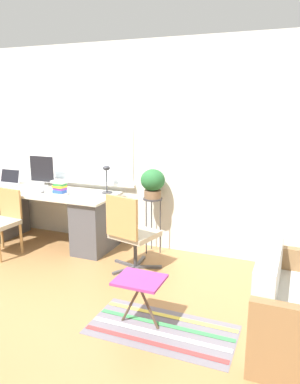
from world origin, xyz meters
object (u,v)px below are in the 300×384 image
desk_lamp (107,175)px  mouse (43,191)px  monitor (42,170)px  desk_chair_wooden (3,220)px  office_chair_swivel (131,232)px  potted_plant (153,182)px  keyboard (28,191)px  folding_stool (140,283)px  laptop (6,182)px  plant_stand (153,206)px  book_stack (60,188)px

desk_lamp → mouse: bearing=-158.1°
monitor → desk_lamp: 1.04m
desk_chair_wooden → office_chair_swivel: 1.77m
office_chair_swivel → potted_plant: size_ratio=2.48×
mouse → monitor: bearing=126.3°
keyboard → desk_chair_wooden: 0.53m
desk_lamp → desk_chair_wooden: size_ratio=0.44×
mouse → folding_stool: mouse is taller
keyboard → mouse: mouse is taller
desk_lamp → folding_stool: (1.18, -1.60, -0.58)m
laptop → desk_chair_wooden: 0.88m
folding_stool → office_chair_swivel: bearing=118.9°
keyboard → plant_stand: (1.70, 0.35, -0.12)m
book_stack → potted_plant: 1.22m
mouse → plant_stand: bearing=12.8°
desk_chair_wooden → office_chair_swivel: size_ratio=0.90×
folding_stool → desk_lamp: bearing=126.5°
book_stack → plant_stand: 1.24m
keyboard → book_stack: 0.54m
desk_lamp → folding_stool: bearing=-53.5°
potted_plant → folding_stool: bearing=-72.0°
laptop → desk_lamp: size_ratio=0.96×
laptop → keyboard: 0.62m
desk_lamp → desk_chair_wooden: (-1.12, -0.77, -0.53)m
book_stack → office_chair_swivel: book_stack is taller
desk_lamp → book_stack: 0.63m
keyboard → office_chair_swivel: bearing=-9.4°
office_chair_swivel → folding_stool: size_ratio=2.06×
desk_chair_wooden → plant_stand: bearing=28.7°
book_stack → folding_stool: book_stack is taller
potted_plant → folding_stool: (0.52, -1.61, -0.54)m
monitor → plant_stand: (1.70, 0.02, -0.35)m
desk_lamp → office_chair_swivel: (0.64, -0.62, -0.51)m
laptop → book_stack: laptop is taller
desk_lamp → book_stack: desk_lamp is taller
monitor → desk_chair_wooden: bearing=-95.6°
desk_chair_wooden → folding_stool: size_ratio=1.86×
desk_lamp → folding_stool: desk_lamp is taller
book_stack → office_chair_swivel: bearing=-13.2°
keyboard → plant_stand: keyboard is taller
desk_chair_wooden → potted_plant: 2.00m
book_stack → potted_plant: bearing=17.1°
office_chair_swivel → mouse: bearing=2.4°
mouse → desk_lamp: size_ratio=0.20×
office_chair_swivel → folding_stool: (0.54, -0.98, -0.07)m
laptop → plant_stand: bearing=3.3°
mouse → desk_lamp: desk_lamp is taller
monitor → office_chair_swivel: (1.68, -0.61, -0.51)m
keyboard → desk_chair_wooden: size_ratio=0.38×
desk_lamp → folding_stool: size_ratio=0.83×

